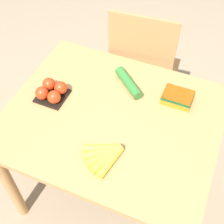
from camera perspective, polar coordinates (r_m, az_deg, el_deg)
ground_plane at (r=2.14m, az=0.00°, el=-13.59°), size 12.00×12.00×0.00m
dining_table at (r=1.60m, az=0.00°, el=-3.50°), size 1.03×0.85×0.75m
chair at (r=2.07m, az=5.63°, el=7.13°), size 0.45×0.43×1.01m
banana_bunch at (r=1.35m, az=-1.26°, el=-7.88°), size 0.18×0.18×0.04m
tomato_pack at (r=1.59m, az=-10.98°, el=3.74°), size 0.15×0.15×0.08m
carrot_bag at (r=1.58m, az=11.92°, el=2.71°), size 0.15×0.11×0.05m
cucumber_near at (r=1.62m, az=3.19°, el=5.36°), size 0.19×0.18×0.05m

